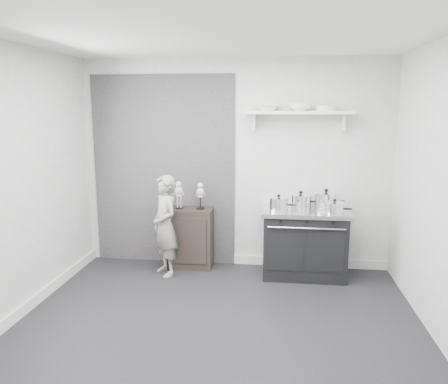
% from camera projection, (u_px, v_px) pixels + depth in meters
% --- Properties ---
extents(ground, '(4.00, 4.00, 0.00)m').
position_uv_depth(ground, '(216.00, 328.00, 4.18)').
color(ground, black).
rests_on(ground, ground).
extents(room_shell, '(4.02, 3.62, 2.71)m').
position_uv_depth(room_shell, '(208.00, 156.00, 4.03)').
color(room_shell, '#B0B0AE').
rests_on(room_shell, ground).
extents(wall_shelf, '(1.30, 0.26, 0.24)m').
position_uv_depth(wall_shelf, '(299.00, 113.00, 5.34)').
color(wall_shelf, silver).
rests_on(wall_shelf, room_shell).
extents(stove, '(1.06, 0.66, 0.85)m').
position_uv_depth(stove, '(304.00, 242.00, 5.43)').
color(stove, black).
rests_on(stove, ground).
extents(side_cabinet, '(0.61, 0.35, 0.79)m').
position_uv_depth(side_cabinet, '(190.00, 238.00, 5.75)').
color(side_cabinet, black).
rests_on(side_cabinet, ground).
extents(child, '(0.52, 0.55, 1.27)m').
position_uv_depth(child, '(165.00, 226.00, 5.43)').
color(child, gray).
rests_on(child, ground).
extents(pot_front_left, '(0.32, 0.23, 0.20)m').
position_uv_depth(pot_front_left, '(279.00, 204.00, 5.28)').
color(pot_front_left, white).
rests_on(pot_front_left, stove).
extents(pot_back_left, '(0.36, 0.27, 0.21)m').
position_uv_depth(pot_back_left, '(301.00, 201.00, 5.48)').
color(pot_back_left, white).
rests_on(pot_back_left, stove).
extents(pot_back_right, '(0.37, 0.29, 0.25)m').
position_uv_depth(pot_back_right, '(326.00, 200.00, 5.42)').
color(pot_back_right, white).
rests_on(pot_back_right, stove).
extents(pot_front_right, '(0.31, 0.23, 0.18)m').
position_uv_depth(pot_front_right, '(334.00, 208.00, 5.12)').
color(pot_front_right, white).
rests_on(pot_front_right, stove).
extents(skeleton_full, '(0.12, 0.07, 0.41)m').
position_uv_depth(skeleton_full, '(179.00, 193.00, 5.65)').
color(skeleton_full, beige).
rests_on(skeleton_full, side_cabinet).
extents(skeleton_torso, '(0.11, 0.07, 0.40)m').
position_uv_depth(skeleton_torso, '(200.00, 194.00, 5.62)').
color(skeleton_torso, beige).
rests_on(skeleton_torso, side_cabinet).
extents(bowl_large, '(0.29, 0.29, 0.07)m').
position_uv_depth(bowl_large, '(268.00, 108.00, 5.37)').
color(bowl_large, white).
rests_on(bowl_large, wall_shelf).
extents(bowl_small, '(0.26, 0.26, 0.08)m').
position_uv_depth(bowl_small, '(301.00, 107.00, 5.32)').
color(bowl_small, white).
rests_on(bowl_small, wall_shelf).
extents(plate_stack, '(0.25, 0.25, 0.06)m').
position_uv_depth(plate_stack, '(327.00, 108.00, 5.28)').
color(plate_stack, silver).
rests_on(plate_stack, wall_shelf).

